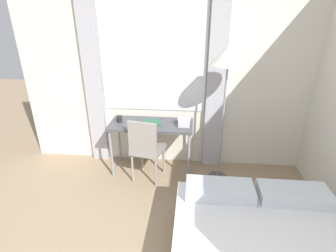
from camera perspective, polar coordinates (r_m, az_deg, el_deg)
name	(u,v)px	position (r m, az deg, el deg)	size (l,w,h in m)	color
wall_back_with_window	(177,76)	(3.71, 1.88, 10.87)	(4.60, 0.13, 2.70)	silver
desk	(151,128)	(3.66, -3.68, -0.46)	(1.15, 0.49, 0.76)	#4C4C51
desk_chair	(146,147)	(3.51, -4.81, -4.48)	(0.47, 0.47, 0.93)	gray
standing_lamp	(228,63)	(3.23, 12.92, 13.20)	(0.43, 0.43, 1.84)	#4C4C51
telephone	(184,122)	(3.55, 3.53, 0.92)	(0.18, 0.17, 0.11)	silver
book	(152,122)	(3.63, -3.59, 0.81)	(0.28, 0.26, 0.02)	#33664C
mug	(119,119)	(3.71, -10.52, 1.53)	(0.07, 0.07, 0.09)	#262628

